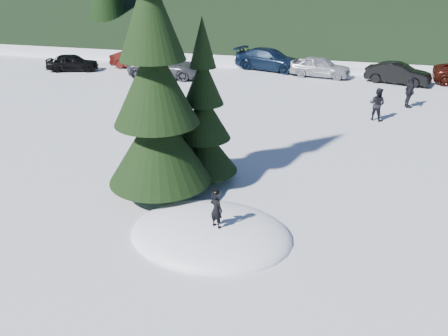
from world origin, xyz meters
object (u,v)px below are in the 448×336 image
(car_0, at_px, (72,62))
(car_1, at_px, (138,59))
(car_3, at_px, (270,59))
(car_5, at_px, (398,73))
(spruce_short, at_px, (204,122))
(car_2, at_px, (166,67))
(spruce_tall, at_px, (155,94))
(adult_0, at_px, (377,104))
(child_skier, at_px, (216,209))
(adult_1, at_px, (410,92))
(car_4, at_px, (320,67))

(car_0, xyz_separation_m, car_1, (4.12, 2.14, 0.06))
(car_3, bearing_deg, car_5, -87.22)
(car_3, relative_size, car_5, 1.31)
(spruce_short, bearing_deg, car_2, 117.16)
(car_2, height_order, car_3, car_3)
(spruce_tall, xyz_separation_m, car_3, (-0.17, 20.08, -2.57))
(adult_0, height_order, car_3, adult_0)
(child_skier, height_order, car_0, child_skier)
(spruce_tall, xyz_separation_m, adult_0, (6.84, 9.95, -2.54))
(spruce_tall, height_order, car_5, spruce_tall)
(spruce_tall, bearing_deg, child_skier, -40.30)
(spruce_short, distance_m, car_2, 16.21)
(adult_1, distance_m, car_4, 7.92)
(car_1, height_order, car_4, car_4)
(adult_0, xyz_separation_m, car_0, (-20.49, 5.98, -0.18))
(spruce_tall, relative_size, spruce_short, 1.60)
(car_0, xyz_separation_m, car_2, (7.28, -0.16, 0.09))
(car_4, bearing_deg, adult_0, -151.51)
(child_skier, height_order, adult_0, adult_0)
(adult_1, distance_m, car_5, 5.52)
(adult_1, bearing_deg, car_5, -13.54)
(car_1, bearing_deg, car_0, 116.88)
(spruce_tall, bearing_deg, car_1, 117.80)
(car_4, bearing_deg, spruce_short, 179.59)
(spruce_short, distance_m, child_skier, 3.93)
(car_4, bearing_deg, car_0, 107.23)
(car_1, bearing_deg, spruce_short, -148.33)
(car_0, height_order, car_3, car_3)
(spruce_tall, distance_m, car_4, 19.26)
(adult_0, bearing_deg, car_3, -30.88)
(child_skier, bearing_deg, adult_1, -89.89)
(adult_1, bearing_deg, car_4, 24.35)
(car_1, xyz_separation_m, car_3, (9.36, 2.02, 0.08))
(spruce_short, distance_m, car_3, 18.77)
(adult_1, distance_m, car_2, 15.25)
(spruce_tall, xyz_separation_m, car_2, (-6.37, 15.77, -2.63))
(spruce_short, relative_size, child_skier, 5.32)
(adult_0, bearing_deg, car_2, 0.70)
(child_skier, distance_m, car_3, 22.32)
(car_1, bearing_deg, car_5, -90.40)
(adult_0, bearing_deg, car_1, -1.92)
(spruce_short, distance_m, car_5, 18.36)
(spruce_tall, xyz_separation_m, car_5, (8.41, 18.13, -2.67))
(spruce_tall, height_order, adult_1, spruce_tall)
(car_1, distance_m, car_2, 3.91)
(adult_0, bearing_deg, car_5, -76.41)
(child_skier, bearing_deg, adult_0, -87.41)
(car_0, relative_size, car_3, 0.70)
(adult_0, distance_m, adult_1, 3.17)
(car_0, distance_m, car_3, 14.11)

